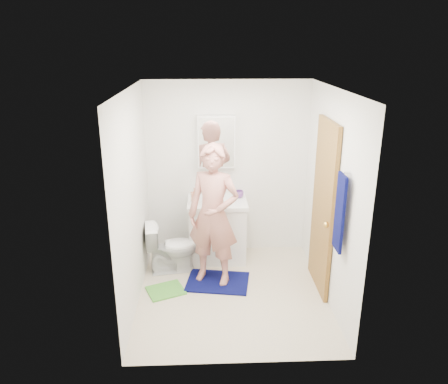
# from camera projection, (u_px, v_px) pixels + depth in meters

# --- Properties ---
(floor) EXTENTS (2.20, 2.40, 0.02)m
(floor) POSITION_uv_depth(u_px,v_px,m) (232.00, 294.00, 5.24)
(floor) COLOR beige
(floor) RESTS_ON ground
(ceiling) EXTENTS (2.20, 2.40, 0.02)m
(ceiling) POSITION_uv_depth(u_px,v_px,m) (234.00, 88.00, 4.44)
(ceiling) COLOR white
(ceiling) RESTS_ON ground
(wall_back) EXTENTS (2.20, 0.02, 2.40)m
(wall_back) POSITION_uv_depth(u_px,v_px,m) (227.00, 169.00, 5.98)
(wall_back) COLOR silver
(wall_back) RESTS_ON ground
(wall_front) EXTENTS (2.20, 0.02, 2.40)m
(wall_front) POSITION_uv_depth(u_px,v_px,m) (241.00, 249.00, 3.70)
(wall_front) COLOR silver
(wall_front) RESTS_ON ground
(wall_left) EXTENTS (0.02, 2.40, 2.40)m
(wall_left) POSITION_uv_depth(u_px,v_px,m) (132.00, 201.00, 4.80)
(wall_left) COLOR silver
(wall_left) RESTS_ON ground
(wall_right) EXTENTS (0.02, 2.40, 2.40)m
(wall_right) POSITION_uv_depth(u_px,v_px,m) (332.00, 198.00, 4.89)
(wall_right) COLOR silver
(wall_right) RESTS_ON ground
(vanity_cabinet) EXTENTS (0.75, 0.55, 0.80)m
(vanity_cabinet) POSITION_uv_depth(u_px,v_px,m) (217.00, 231.00, 5.96)
(vanity_cabinet) COLOR white
(vanity_cabinet) RESTS_ON floor
(countertop) EXTENTS (0.79, 0.59, 0.05)m
(countertop) POSITION_uv_depth(u_px,v_px,m) (217.00, 202.00, 5.82)
(countertop) COLOR white
(countertop) RESTS_ON vanity_cabinet
(sink_basin) EXTENTS (0.40, 0.40, 0.03)m
(sink_basin) POSITION_uv_depth(u_px,v_px,m) (217.00, 201.00, 5.82)
(sink_basin) COLOR white
(sink_basin) RESTS_ON countertop
(faucet) EXTENTS (0.03, 0.03, 0.12)m
(faucet) POSITION_uv_depth(u_px,v_px,m) (217.00, 192.00, 5.96)
(faucet) COLOR silver
(faucet) RESTS_ON countertop
(medicine_cabinet) EXTENTS (0.50, 0.12, 0.70)m
(medicine_cabinet) POSITION_uv_depth(u_px,v_px,m) (216.00, 142.00, 5.78)
(medicine_cabinet) COLOR white
(medicine_cabinet) RESTS_ON wall_back
(mirror_panel) EXTENTS (0.46, 0.01, 0.66)m
(mirror_panel) POSITION_uv_depth(u_px,v_px,m) (217.00, 143.00, 5.72)
(mirror_panel) COLOR white
(mirror_panel) RESTS_ON wall_back
(door) EXTENTS (0.05, 0.80, 2.05)m
(door) POSITION_uv_depth(u_px,v_px,m) (323.00, 208.00, 5.08)
(door) COLOR olive
(door) RESTS_ON ground
(door_knob) EXTENTS (0.07, 0.07, 0.07)m
(door_knob) POSITION_uv_depth(u_px,v_px,m) (326.00, 225.00, 4.80)
(door_knob) COLOR gold
(door_knob) RESTS_ON door
(towel) EXTENTS (0.03, 0.24, 0.80)m
(towel) POSITION_uv_depth(u_px,v_px,m) (340.00, 213.00, 4.33)
(towel) COLOR #070A44
(towel) RESTS_ON wall_right
(towel_hook) EXTENTS (0.06, 0.02, 0.02)m
(towel_hook) POSITION_uv_depth(u_px,v_px,m) (348.00, 172.00, 4.19)
(towel_hook) COLOR silver
(towel_hook) RESTS_ON wall_right
(toilet) EXTENTS (0.70, 0.47, 0.67)m
(toilet) POSITION_uv_depth(u_px,v_px,m) (172.00, 247.00, 5.65)
(toilet) COLOR white
(toilet) RESTS_ON floor
(bath_mat) EXTENTS (0.84, 0.66, 0.02)m
(bath_mat) POSITION_uv_depth(u_px,v_px,m) (218.00, 282.00, 5.46)
(bath_mat) COLOR #070A44
(bath_mat) RESTS_ON floor
(green_rug) EXTENTS (0.53, 0.49, 0.02)m
(green_rug) POSITION_uv_depth(u_px,v_px,m) (166.00, 290.00, 5.27)
(green_rug) COLOR #50A838
(green_rug) RESTS_ON floor
(soap_dispenser) EXTENTS (0.10, 0.10, 0.20)m
(soap_dispenser) POSITION_uv_depth(u_px,v_px,m) (194.00, 195.00, 5.72)
(soap_dispenser) COLOR tan
(soap_dispenser) RESTS_ON countertop
(toothbrush_cup) EXTENTS (0.15, 0.15, 0.10)m
(toothbrush_cup) POSITION_uv_depth(u_px,v_px,m) (239.00, 194.00, 5.91)
(toothbrush_cup) COLOR #70408D
(toothbrush_cup) RESTS_ON countertop
(man) EXTENTS (0.74, 0.62, 1.74)m
(man) POSITION_uv_depth(u_px,v_px,m) (213.00, 215.00, 5.21)
(man) COLOR #B87467
(man) RESTS_ON bath_mat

